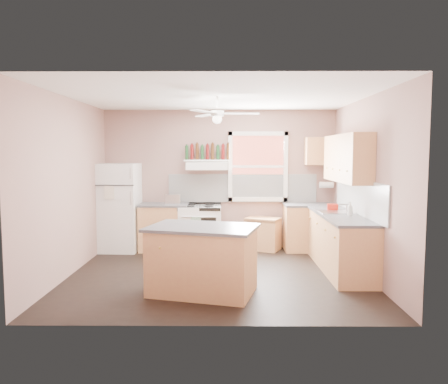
{
  "coord_description": "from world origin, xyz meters",
  "views": [
    {
      "loc": [
        0.15,
        -6.56,
        1.86
      ],
      "look_at": [
        0.1,
        0.3,
        1.25
      ],
      "focal_mm": 35.0,
      "sensor_mm": 36.0,
      "label": 1
    }
  ],
  "objects_px": {
    "cart": "(263,234)",
    "island": "(202,261)",
    "refrigerator": "(120,207)",
    "stove": "(200,228)",
    "toaster": "(173,199)"
  },
  "relations": [
    {
      "from": "refrigerator",
      "to": "stove",
      "type": "distance_m",
      "value": 1.57
    },
    {
      "from": "toaster",
      "to": "island",
      "type": "bearing_deg",
      "value": -77.99
    },
    {
      "from": "refrigerator",
      "to": "cart",
      "type": "bearing_deg",
      "value": 4.0
    },
    {
      "from": "stove",
      "to": "cart",
      "type": "height_order",
      "value": "stove"
    },
    {
      "from": "toaster",
      "to": "island",
      "type": "distance_m",
      "value": 2.7
    },
    {
      "from": "toaster",
      "to": "island",
      "type": "height_order",
      "value": "toaster"
    },
    {
      "from": "toaster",
      "to": "island",
      "type": "relative_size",
      "value": 0.21
    },
    {
      "from": "cart",
      "to": "island",
      "type": "xyz_separation_m",
      "value": [
        -1.02,
        -2.62,
        0.12
      ]
    },
    {
      "from": "toaster",
      "to": "stove",
      "type": "bearing_deg",
      "value": -1.36
    },
    {
      "from": "refrigerator",
      "to": "cart",
      "type": "relative_size",
      "value": 2.68
    },
    {
      "from": "refrigerator",
      "to": "island",
      "type": "relative_size",
      "value": 1.26
    },
    {
      "from": "refrigerator",
      "to": "island",
      "type": "bearing_deg",
      "value": -53.69
    },
    {
      "from": "toaster",
      "to": "stove",
      "type": "height_order",
      "value": "toaster"
    },
    {
      "from": "refrigerator",
      "to": "stove",
      "type": "height_order",
      "value": "refrigerator"
    },
    {
      "from": "cart",
      "to": "refrigerator",
      "type": "bearing_deg",
      "value": -153.38
    }
  ]
}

